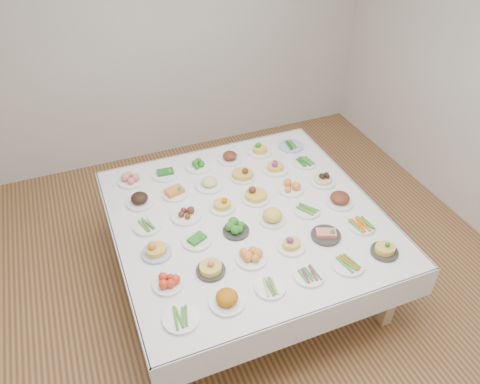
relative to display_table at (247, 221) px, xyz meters
name	(u,v)px	position (x,y,z in m)	size (l,w,h in m)	color
room_envelope	(247,108)	(-0.08, -0.17, 1.15)	(5.02, 5.02, 2.81)	#9E6F42
display_table	(247,221)	(0.00, 0.00, 0.00)	(2.13, 2.13, 0.75)	white
dish_0	(181,318)	(-0.79, -0.79, 0.09)	(0.24, 0.24, 0.06)	white
dish_1	(227,297)	(-0.47, -0.78, 0.13)	(0.24, 0.24, 0.14)	white
dish_2	(270,287)	(-0.15, -0.77, 0.09)	(0.21, 0.21, 0.05)	white
dish_3	(309,275)	(0.15, -0.78, 0.09)	(0.21, 0.21, 0.05)	white
dish_4	(348,263)	(0.46, -0.79, 0.09)	(0.24, 0.24, 0.06)	white
dish_5	(385,249)	(0.78, -0.78, 0.11)	(0.20, 0.20, 0.11)	#2E2B29
dish_6	(168,281)	(-0.79, -0.48, 0.11)	(0.21, 0.21, 0.10)	white
dish_7	(211,266)	(-0.48, -0.47, 0.13)	(0.22, 0.21, 0.13)	#2E2B29
dish_8	(251,255)	(-0.16, -0.47, 0.12)	(0.23, 0.23, 0.11)	white
dish_9	(291,243)	(0.16, -0.47, 0.12)	(0.20, 0.20, 0.12)	white
dish_10	(326,233)	(0.47, -0.46, 0.11)	(0.23, 0.23, 0.10)	#2E2B29
dish_11	(362,225)	(0.79, -0.48, 0.09)	(0.21, 0.21, 0.05)	white
dish_12	(156,247)	(-0.79, -0.15, 0.14)	(0.24, 0.23, 0.15)	#4C66B2
dish_13	(197,239)	(-0.47, -0.15, 0.10)	(0.22, 0.22, 0.09)	white
dish_14	(236,228)	(-0.16, -0.16, 0.11)	(0.21, 0.21, 0.10)	#2E2B29
dish_15	(272,217)	(0.16, -0.15, 0.12)	(0.21, 0.21, 0.11)	white
dish_16	(307,210)	(0.47, -0.15, 0.09)	(0.22, 0.21, 0.05)	white
dish_17	(340,198)	(0.78, -0.15, 0.12)	(0.23, 0.23, 0.12)	white
dish_18	(147,225)	(-0.79, 0.16, 0.09)	(0.22, 0.22, 0.05)	white
dish_19	(186,213)	(-0.47, 0.16, 0.11)	(0.24, 0.24, 0.09)	white
dish_20	(222,204)	(-0.16, 0.15, 0.12)	(0.21, 0.21, 0.11)	white
dish_21	(256,193)	(0.15, 0.16, 0.14)	(0.25, 0.24, 0.15)	white
dish_22	(291,187)	(0.48, 0.15, 0.11)	(0.22, 0.22, 0.10)	white
dish_23	(323,177)	(0.79, 0.15, 0.13)	(0.24, 0.24, 0.13)	white
dish_24	(140,199)	(-0.78, 0.47, 0.12)	(0.23, 0.23, 0.12)	white
dish_25	(174,191)	(-0.48, 0.47, 0.11)	(0.22, 0.22, 0.10)	white
dish_26	(209,181)	(-0.16, 0.47, 0.13)	(0.24, 0.24, 0.13)	white
dish_27	(243,172)	(0.16, 0.48, 0.13)	(0.24, 0.23, 0.14)	white
dish_28	(275,166)	(0.48, 0.47, 0.12)	(0.23, 0.23, 0.12)	white
dish_29	(305,162)	(0.79, 0.47, 0.09)	(0.22, 0.22, 0.05)	white
dish_30	(131,178)	(-0.78, 0.79, 0.11)	(0.23, 0.23, 0.10)	white
dish_31	(165,172)	(-0.47, 0.78, 0.11)	(0.24, 0.24, 0.10)	white
dish_32	(198,164)	(-0.16, 0.78, 0.11)	(0.23, 0.23, 0.10)	white
dish_33	(230,156)	(0.15, 0.78, 0.12)	(0.22, 0.22, 0.11)	white
dish_34	(260,148)	(0.47, 0.79, 0.13)	(0.22, 0.22, 0.13)	white
dish_35	(291,145)	(0.79, 0.77, 0.09)	(0.24, 0.24, 0.05)	#4C66B2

